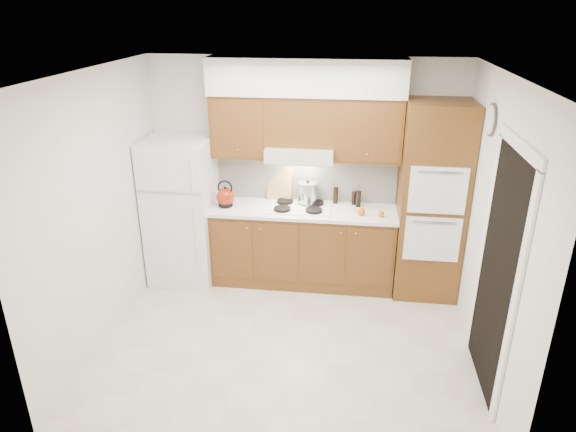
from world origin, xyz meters
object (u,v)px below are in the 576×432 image
Objects in this scene: oven_cabinet at (431,202)px; kettle at (225,197)px; fridge at (182,211)px; stock_pot at (308,193)px.

oven_cabinet is 10.50× the size of kettle.
fridge is 0.56m from kettle.
oven_cabinet is at bearing -1.25° from kettle.
fridge reaches higher than kettle.
oven_cabinet is 2.32m from kettle.
oven_cabinet is (2.85, 0.03, 0.24)m from fridge.
fridge is 0.78× the size of oven_cabinet.
kettle is at bearing 0.83° from fridge.
stock_pot is (-1.38, 0.16, -0.01)m from oven_cabinet.
kettle is at bearing -168.68° from stock_pot.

